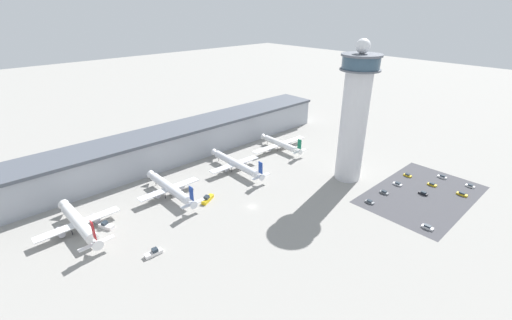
# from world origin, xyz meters

# --- Properties ---
(ground_plane) EXTENTS (1000.00, 1000.00, 0.00)m
(ground_plane) POSITION_xyz_m (0.00, 0.00, 0.00)
(ground_plane) COLOR gray
(terminal_building) EXTENTS (220.93, 25.00, 18.76)m
(terminal_building) POSITION_xyz_m (0.00, 70.00, 9.48)
(terminal_building) COLOR #A3A8B2
(terminal_building) RESTS_ON ground
(control_tower) EXTENTS (18.74, 18.74, 69.84)m
(control_tower) POSITION_xyz_m (56.19, -12.78, 34.88)
(control_tower) COLOR silver
(control_tower) RESTS_ON ground
(parking_lot_surface) EXTENTS (64.00, 40.00, 0.01)m
(parking_lot_surface) POSITION_xyz_m (67.76, -47.67, 0.00)
(parking_lot_surface) COLOR #424247
(parking_lot_surface) RESTS_ON ground
(airplane_gate_alpha) EXTENTS (32.68, 38.81, 13.90)m
(airplane_gate_alpha) POSITION_xyz_m (-63.31, 32.88, 4.16)
(airplane_gate_alpha) COLOR white
(airplane_gate_alpha) RESTS_ON ground
(airplane_gate_bravo) EXTENTS (30.64, 40.35, 13.13)m
(airplane_gate_bravo) POSITION_xyz_m (-22.42, 32.81, 4.45)
(airplane_gate_bravo) COLOR silver
(airplane_gate_bravo) RESTS_ON ground
(airplane_gate_charlie) EXTENTS (30.93, 43.41, 12.48)m
(airplane_gate_charlie) POSITION_xyz_m (18.00, 33.16, 4.25)
(airplane_gate_charlie) COLOR silver
(airplane_gate_charlie) RESTS_ON ground
(airplane_gate_delta) EXTENTS (41.71, 34.60, 11.68)m
(airplane_gate_delta) POSITION_xyz_m (57.55, 37.23, 3.87)
(airplane_gate_delta) COLOR white
(airplane_gate_delta) RESTS_ON ground
(service_truck_catering) EXTENTS (6.67, 2.61, 2.48)m
(service_truck_catering) POSITION_xyz_m (-48.31, 0.08, 0.85)
(service_truck_catering) COLOR black
(service_truck_catering) RESTS_ON ground
(service_truck_fuel) EXTENTS (5.01, 6.90, 2.63)m
(service_truck_fuel) POSITION_xyz_m (-54.71, 28.80, 0.91)
(service_truck_fuel) COLOR black
(service_truck_fuel) RESTS_ON ground
(service_truck_baggage) EXTENTS (8.29, 5.53, 3.07)m
(service_truck_baggage) POSITION_xyz_m (-11.97, 17.59, 1.07)
(service_truck_baggage) COLOR black
(service_truck_baggage) RESTS_ON ground
(car_navy_sedan) EXTENTS (1.86, 4.58, 1.56)m
(car_navy_sedan) POSITION_xyz_m (92.79, -47.25, 0.61)
(car_navy_sedan) COLOR black
(car_navy_sedan) RESTS_ON ground
(car_maroon_suv) EXTENTS (2.01, 4.19, 1.38)m
(car_maroon_suv) POSITION_xyz_m (92.94, -60.64, 0.53)
(car_maroon_suv) COLOR black
(car_maroon_suv) RESTS_ON ground
(car_white_wagon) EXTENTS (1.87, 4.08, 1.38)m
(car_white_wagon) POSITION_xyz_m (42.12, -34.48, 0.53)
(car_white_wagon) COLOR black
(car_white_wagon) RESTS_ON ground
(car_green_van) EXTENTS (1.98, 4.35, 1.43)m
(car_green_van) POSITION_xyz_m (80.37, -47.08, 0.55)
(car_green_van) COLOR black
(car_green_van) RESTS_ON ground
(car_yellow_taxi) EXTENTS (1.79, 4.22, 1.56)m
(car_yellow_taxi) POSITION_xyz_m (68.11, -47.92, 0.61)
(car_yellow_taxi) COLOR black
(car_yellow_taxi) RESTS_ON ground
(car_grey_coupe) EXTENTS (1.86, 4.21, 1.51)m
(car_grey_coupe) POSITION_xyz_m (55.01, -34.70, 0.59)
(car_grey_coupe) COLOR black
(car_grey_coupe) RESTS_ON ground
(car_black_suv) EXTENTS (2.06, 4.70, 1.58)m
(car_black_suv) POSITION_xyz_m (41.79, -60.99, 0.61)
(car_black_suv) COLOR black
(car_black_suv) RESTS_ON ground
(car_red_hatchback) EXTENTS (1.85, 4.80, 1.56)m
(car_red_hatchback) POSITION_xyz_m (81.04, -60.87, 0.61)
(car_red_hatchback) COLOR black
(car_red_hatchback) RESTS_ON ground
(car_blue_compact) EXTENTS (2.05, 4.44, 1.46)m
(car_blue_compact) POSITION_xyz_m (67.95, -34.97, 0.57)
(car_blue_compact) COLOR black
(car_blue_compact) RESTS_ON ground
(car_silver_sedan) EXTENTS (1.97, 4.14, 1.52)m
(car_silver_sedan) POSITION_xyz_m (81.14, -34.00, 0.59)
(car_silver_sedan) COLOR black
(car_silver_sedan) RESTS_ON ground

